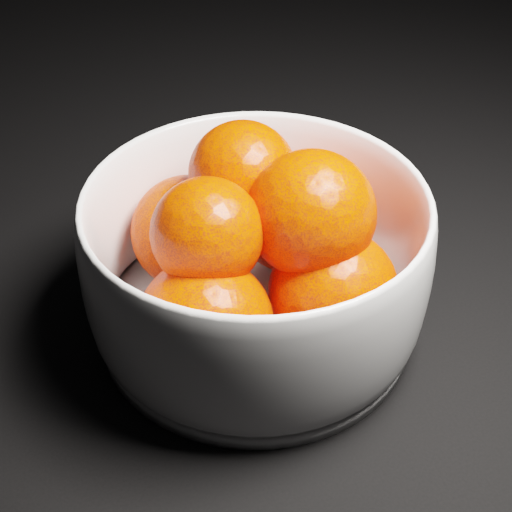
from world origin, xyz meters
name	(u,v)px	position (x,y,z in m)	size (l,w,h in m)	color
bowl	(256,263)	(0.03, 0.25, 0.06)	(0.25, 0.25, 0.12)	silver
orange_pile	(258,244)	(0.03, 0.25, 0.08)	(0.19, 0.19, 0.14)	#FF2B00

